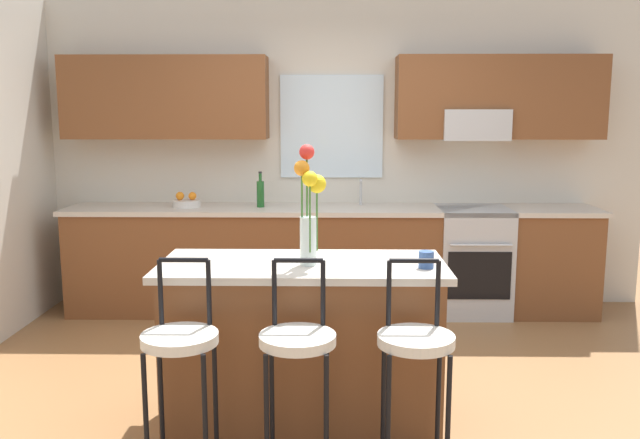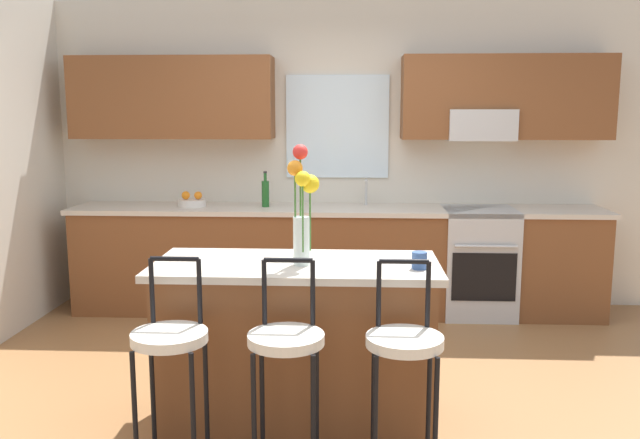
% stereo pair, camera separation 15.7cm
% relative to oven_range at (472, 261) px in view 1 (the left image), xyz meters
% --- Properties ---
extents(ground_plane, '(14.00, 14.00, 0.00)m').
position_rel_oven_range_xyz_m(ground_plane, '(-1.22, -1.68, -0.46)').
color(ground_plane, olive).
extents(back_wall_assembly, '(5.60, 0.50, 2.70)m').
position_rel_oven_range_xyz_m(back_wall_assembly, '(-1.19, 0.31, 1.05)').
color(back_wall_assembly, beige).
rests_on(back_wall_assembly, ground).
extents(counter_run, '(4.56, 0.64, 0.92)m').
position_rel_oven_range_xyz_m(counter_run, '(-1.21, 0.02, 0.01)').
color(counter_run, brown).
rests_on(counter_run, ground).
extents(sink_faucet, '(0.02, 0.13, 0.23)m').
position_rel_oven_range_xyz_m(sink_faucet, '(-0.96, 0.17, 0.60)').
color(sink_faucet, '#B7BABC').
rests_on(sink_faucet, counter_run).
extents(oven_range, '(0.60, 0.64, 0.92)m').
position_rel_oven_range_xyz_m(oven_range, '(0.00, 0.00, 0.00)').
color(oven_range, '#B7BABC').
rests_on(oven_range, ground).
extents(kitchen_island, '(1.55, 0.70, 0.92)m').
position_rel_oven_range_xyz_m(kitchen_island, '(-1.38, -2.09, 0.00)').
color(kitchen_island, brown).
rests_on(kitchen_island, ground).
extents(bar_stool_near, '(0.36, 0.36, 1.04)m').
position_rel_oven_range_xyz_m(bar_stool_near, '(-1.93, -2.65, 0.18)').
color(bar_stool_near, black).
rests_on(bar_stool_near, ground).
extents(bar_stool_middle, '(0.36, 0.36, 1.04)m').
position_rel_oven_range_xyz_m(bar_stool_middle, '(-1.38, -2.65, 0.18)').
color(bar_stool_middle, black).
rests_on(bar_stool_middle, ground).
extents(bar_stool_far, '(0.36, 0.36, 1.04)m').
position_rel_oven_range_xyz_m(bar_stool_far, '(-0.83, -2.65, 0.18)').
color(bar_stool_far, black).
rests_on(bar_stool_far, ground).
extents(flower_vase, '(0.17, 0.15, 0.64)m').
position_rel_oven_range_xyz_m(flower_vase, '(-1.34, -2.15, 0.79)').
color(flower_vase, silver).
rests_on(flower_vase, kitchen_island).
extents(mug_ceramic, '(0.08, 0.08, 0.09)m').
position_rel_oven_range_xyz_m(mug_ceramic, '(-0.72, -2.21, 0.51)').
color(mug_ceramic, '#33518C').
rests_on(mug_ceramic, kitchen_island).
extents(fruit_bowl_oranges, '(0.24, 0.24, 0.13)m').
position_rel_oven_range_xyz_m(fruit_bowl_oranges, '(-2.47, 0.02, 0.50)').
color(fruit_bowl_oranges, silver).
rests_on(fruit_bowl_oranges, counter_run).
extents(bottle_olive_oil, '(0.06, 0.06, 0.31)m').
position_rel_oven_range_xyz_m(bottle_olive_oil, '(-1.83, 0.02, 0.58)').
color(bottle_olive_oil, '#1E5923').
rests_on(bottle_olive_oil, counter_run).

